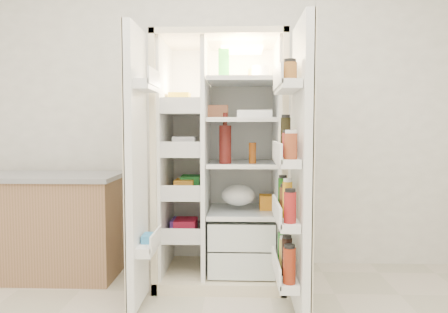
{
  "coord_description": "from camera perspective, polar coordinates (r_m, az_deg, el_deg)",
  "views": [
    {
      "loc": [
        0.23,
        -1.54,
        1.15
      ],
      "look_at": [
        0.13,
        1.25,
        0.95
      ],
      "focal_mm": 34.0,
      "sensor_mm": 36.0,
      "label": 1
    }
  ],
  "objects": [
    {
      "name": "refrigerator",
      "position": [
        3.22,
        -0.08,
        -3.25
      ],
      "size": [
        0.92,
        0.7,
        1.8
      ],
      "color": "beige",
      "rests_on": "floor"
    },
    {
      "name": "wall_back",
      "position": [
        3.55,
        -1.65,
        7.22
      ],
      "size": [
        4.0,
        0.02,
        2.7
      ],
      "primitive_type": "cube",
      "color": "white",
      "rests_on": "floor"
    },
    {
      "name": "freezer_door",
      "position": [
        2.68,
        -11.65,
        -1.61
      ],
      "size": [
        0.15,
        0.4,
        1.72
      ],
      "color": "white",
      "rests_on": "floor"
    },
    {
      "name": "kitchen_counter",
      "position": [
        3.57,
        -22.43,
        -8.5
      ],
      "size": [
        1.09,
        0.58,
        0.79
      ],
      "color": "#94674A",
      "rests_on": "floor"
    },
    {
      "name": "fridge_door",
      "position": [
        2.54,
        9.88,
        -2.28
      ],
      "size": [
        0.17,
        0.58,
        1.72
      ],
      "color": "white",
      "rests_on": "floor"
    }
  ]
}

